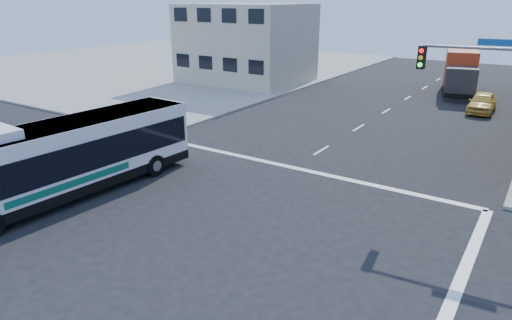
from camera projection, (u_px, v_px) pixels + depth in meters
The scene contains 7 objects.
ground at pixel (169, 243), 16.86m from camera, with size 120.00×120.00×0.00m, color black.
sidewalk_nw at pixel (159, 63), 62.48m from camera, with size 50.00×50.00×0.15m, color gray.
building_west at pixel (246, 44), 47.93m from camera, with size 12.06×10.06×8.00m.
signal_mast_ne at pixel (501, 89), 18.87m from camera, with size 7.91×1.13×8.07m.
transit_bus at pixel (64, 158), 20.29m from camera, with size 3.48×12.84×3.76m.
box_truck at pixel (460, 73), 42.54m from camera, with size 4.32×9.21×4.00m.
parked_car at pixel (482, 102), 35.92m from camera, with size 1.85×4.60×1.57m, color gold.
Camera 1 is at (10.85, -10.65, 8.55)m, focal length 32.00 mm.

